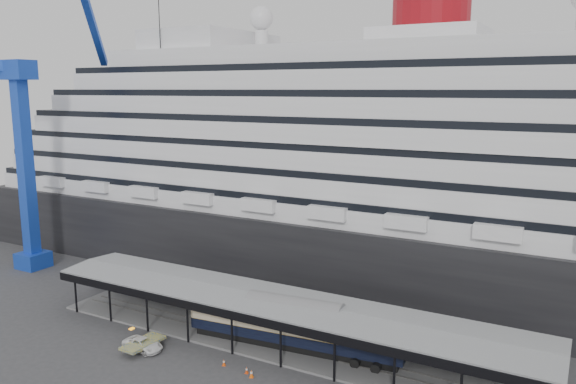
# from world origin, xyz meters

# --- Properties ---
(ground) EXTENTS (200.00, 200.00, 0.00)m
(ground) POSITION_xyz_m (0.00, 0.00, 0.00)
(ground) COLOR #363638
(ground) RESTS_ON ground
(cruise_ship) EXTENTS (130.00, 30.00, 43.90)m
(cruise_ship) POSITION_xyz_m (0.05, 32.00, 18.35)
(cruise_ship) COLOR black
(cruise_ship) RESTS_ON ground
(platform_canopy) EXTENTS (56.00, 9.18, 5.30)m
(platform_canopy) POSITION_xyz_m (0.00, 5.00, 2.36)
(platform_canopy) COLOR slate
(platform_canopy) RESTS_ON ground
(crane_blue) EXTENTS (22.63, 19.19, 47.60)m
(crane_blue) POSITION_xyz_m (-45.11, 10.62, 19.96)
(crane_blue) COLOR blue
(crane_blue) RESTS_ON ground
(port_truck) EXTENTS (4.71, 2.41, 1.27)m
(port_truck) POSITION_xyz_m (-11.64, -2.88, 0.64)
(port_truck) COLOR white
(port_truck) RESTS_ON ground
(pullman_carriage) EXTENTS (23.72, 5.32, 23.11)m
(pullman_carriage) POSITION_xyz_m (2.22, 5.00, 2.79)
(pullman_carriage) COLOR black
(pullman_carriage) RESTS_ON ground
(traffic_cone_left) EXTENTS (0.45, 0.45, 0.68)m
(traffic_cone_left) POSITION_xyz_m (-2.20, -1.57, 0.34)
(traffic_cone_left) COLOR #F5510D
(traffic_cone_left) RESTS_ON ground
(traffic_cone_mid) EXTENTS (0.40, 0.40, 0.66)m
(traffic_cone_mid) POSITION_xyz_m (0.62, -1.78, 0.33)
(traffic_cone_mid) COLOR #E3420C
(traffic_cone_mid) RESTS_ON ground
(traffic_cone_right) EXTENTS (0.52, 0.52, 0.78)m
(traffic_cone_right) POSITION_xyz_m (1.45, -2.22, 0.39)
(traffic_cone_right) COLOR #FA600D
(traffic_cone_right) RESTS_ON ground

